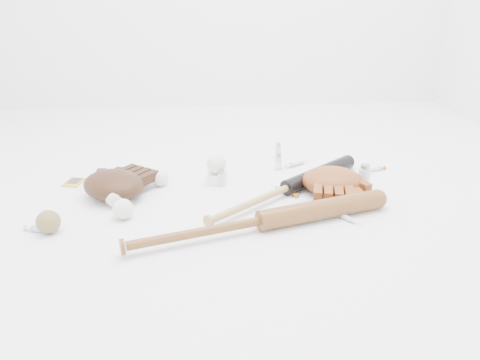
{
  "coord_description": "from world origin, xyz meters",
  "views": [
    {
      "loc": [
        -0.1,
        -1.62,
        0.75
      ],
      "look_at": [
        0.03,
        0.03,
        0.06
      ],
      "focal_mm": 35.0,
      "sensor_mm": 36.0,
      "label": 1
    }
  ],
  "objects": [
    {
      "name": "trading_card",
      "position": [
        -0.64,
        0.2,
        0.0
      ],
      "size": [
        0.09,
        0.11,
        0.01
      ],
      "primitive_type": "cube",
      "rotation": [
        0.0,
        0.0,
        -0.22
      ],
      "color": "gold",
      "rests_on": "ground"
    },
    {
      "name": "syringe_4",
      "position": [
        0.63,
        0.23,
        0.01
      ],
      "size": [
        0.14,
        0.06,
        0.02
      ],
      "primitive_type": null,
      "rotation": [
        0.0,
        0.0,
        3.4
      ],
      "color": "#ADBCC6",
      "rests_on": "ground"
    },
    {
      "name": "glove_tan",
      "position": [
        0.39,
        0.02,
        0.05
      ],
      "size": [
        0.34,
        0.34,
        0.1
      ],
      "primitive_type": null,
      "rotation": [
        0.0,
        0.0,
        2.91
      ],
      "color": "brown",
      "rests_on": "ground"
    },
    {
      "name": "syringe_1",
      "position": [
        0.21,
        0.03,
        0.01
      ],
      "size": [
        0.11,
        0.14,
        0.02
      ],
      "primitive_type": null,
      "rotation": [
        0.0,
        0.0,
        2.24
      ],
      "color": "#ADBCC6",
      "rests_on": "ground"
    },
    {
      "name": "baseball_aged",
      "position": [
        -0.61,
        -0.22,
        0.04
      ],
      "size": [
        0.08,
        0.08,
        0.08
      ],
      "primitive_type": "sphere",
      "color": "brown",
      "rests_on": "ground"
    },
    {
      "name": "vial_1",
      "position": [
        0.24,
        0.45,
        0.03
      ],
      "size": [
        0.03,
        0.03,
        0.07
      ],
      "primitive_type": "cylinder",
      "color": "silver",
      "rests_on": "ground"
    },
    {
      "name": "vial_2",
      "position": [
        -0.04,
        0.12,
        0.04
      ],
      "size": [
        0.03,
        0.03,
        0.07
      ],
      "primitive_type": "cylinder",
      "color": "silver",
      "rests_on": "ground"
    },
    {
      "name": "baseball_on_pedestal",
      "position": [
        -0.06,
        0.15,
        0.08
      ],
      "size": [
        0.08,
        0.08,
        0.08
      ],
      "primitive_type": "sphere",
      "color": "silver",
      "rests_on": "pedestal"
    },
    {
      "name": "baseball_left",
      "position": [
        -0.43,
        -0.04,
        0.04
      ],
      "size": [
        0.07,
        0.07,
        0.07
      ],
      "primitive_type": "sphere",
      "color": "silver",
      "rests_on": "ground"
    },
    {
      "name": "bat_dark",
      "position": [
        0.21,
        0.01,
        0.03
      ],
      "size": [
        0.7,
        0.6,
        0.06
      ],
      "primitive_type": null,
      "rotation": [
        0.0,
        0.0,
        0.69
      ],
      "color": "black",
      "rests_on": "ground"
    },
    {
      "name": "syringe_0",
      "position": [
        -0.64,
        -0.22,
        0.01
      ],
      "size": [
        0.15,
        0.07,
        0.02
      ],
      "primitive_type": null,
      "rotation": [
        0.0,
        0.0,
        -0.3
      ],
      "color": "#ADBCC6",
      "rests_on": "ground"
    },
    {
      "name": "syringe_2",
      "position": [
        0.31,
        0.32,
        0.01
      ],
      "size": [
        0.15,
        0.1,
        0.02
      ],
      "primitive_type": null,
      "rotation": [
        0.0,
        0.0,
        0.55
      ],
      "color": "#ADBCC6",
      "rests_on": "ground"
    },
    {
      "name": "pedestal",
      "position": [
        -0.06,
        0.15,
        0.02
      ],
      "size": [
        0.09,
        0.09,
        0.04
      ],
      "primitive_type": "cube",
      "rotation": [
        0.0,
        0.0,
        -0.13
      ],
      "color": "white",
      "rests_on": "ground"
    },
    {
      "name": "vial_0",
      "position": [
        0.22,
        0.28,
        0.04
      ],
      "size": [
        0.03,
        0.03,
        0.08
      ],
      "primitive_type": "cylinder",
      "color": "silver",
      "rests_on": "ground"
    },
    {
      "name": "syringe_3",
      "position": [
        0.37,
        -0.21,
        0.01
      ],
      "size": [
        0.11,
        0.15,
        0.02
      ],
      "primitive_type": null,
      "rotation": [
        0.0,
        0.0,
        -1.0
      ],
      "color": "#ADBCC6",
      "rests_on": "ground"
    },
    {
      "name": "glove_dark",
      "position": [
        -0.45,
        0.04,
        0.05
      ],
      "size": [
        0.41,
        0.41,
        0.11
      ],
      "primitive_type": null,
      "rotation": [
        0.0,
        0.0,
        -0.66
      ],
      "color": "#311B0D",
      "rests_on": "ground"
    },
    {
      "name": "baseball_upper",
      "position": [
        -0.28,
        0.14,
        0.03
      ],
      "size": [
        0.07,
        0.07,
        0.07
      ],
      "primitive_type": "sphere",
      "color": "silver",
      "rests_on": "ground"
    },
    {
      "name": "baseball_mid",
      "position": [
        -0.39,
        -0.14,
        0.04
      ],
      "size": [
        0.07,
        0.07,
        0.07
      ],
      "primitive_type": "sphere",
      "color": "silver",
      "rests_on": "ground"
    },
    {
      "name": "vial_3",
      "position": [
        0.52,
        0.04,
        0.05
      ],
      "size": [
        0.04,
        0.04,
        0.11
      ],
      "primitive_type": "cylinder",
      "color": "silver",
      "rests_on": "ground"
    },
    {
      "name": "bat_wood",
      "position": [
        0.08,
        -0.26,
        0.04
      ],
      "size": [
        0.94,
        0.35,
        0.07
      ],
      "primitive_type": null,
      "rotation": [
        0.0,
        0.0,
        0.3
      ],
      "color": "brown",
      "rests_on": "ground"
    }
  ]
}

